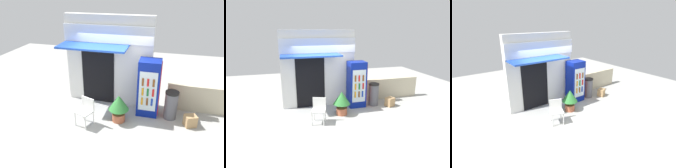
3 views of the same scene
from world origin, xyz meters
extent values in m
plane|color=#A3A39E|center=(0.00, 0.00, 0.00)|extent=(16.00, 16.00, 0.00)
cube|color=silver|center=(-0.25, 1.34, 1.54)|extent=(2.98, 0.27, 3.09)
cube|color=white|center=(-0.25, 1.17, 2.49)|extent=(2.98, 0.08, 0.57)
cube|color=#1E47B2|center=(-0.61, 0.76, 2.18)|extent=(2.20, 0.90, 0.06)
cube|color=black|center=(-0.61, 1.19, 1.06)|extent=(1.15, 0.03, 2.13)
cube|color=navy|center=(1.21, 0.81, 0.93)|extent=(0.68, 0.59, 1.87)
cube|color=silver|center=(1.21, 0.50, 0.93)|extent=(0.54, 0.02, 1.31)
cube|color=red|center=(1.56, 0.81, 0.93)|extent=(0.02, 0.53, 1.68)
cylinder|color=orange|center=(1.05, 0.48, 0.61)|extent=(0.06, 0.06, 0.24)
cylinder|color=brown|center=(1.21, 0.48, 0.61)|extent=(0.06, 0.06, 0.24)
cylinder|color=#1938A5|center=(1.36, 0.48, 0.61)|extent=(0.06, 0.06, 0.24)
cylinder|color=orange|center=(1.05, 0.48, 0.93)|extent=(0.06, 0.06, 0.24)
cylinder|color=#196B2D|center=(1.21, 0.48, 0.93)|extent=(0.06, 0.06, 0.24)
cylinder|color=red|center=(1.37, 0.48, 0.93)|extent=(0.06, 0.06, 0.24)
cylinder|color=brown|center=(1.04, 0.48, 1.26)|extent=(0.06, 0.06, 0.24)
cylinder|color=red|center=(1.20, 0.48, 1.26)|extent=(0.06, 0.06, 0.24)
cylinder|color=brown|center=(1.37, 0.48, 1.26)|extent=(0.06, 0.06, 0.24)
cylinder|color=silver|center=(-0.83, -0.46, 0.22)|extent=(0.04, 0.04, 0.45)
cylinder|color=silver|center=(-0.45, -0.60, 0.22)|extent=(0.04, 0.04, 0.45)
cylinder|color=silver|center=(-0.70, -0.11, 0.22)|extent=(0.04, 0.04, 0.45)
cylinder|color=silver|center=(-0.32, -0.25, 0.22)|extent=(0.04, 0.04, 0.45)
cube|color=silver|center=(-0.57, -0.35, 0.47)|extent=(0.58, 0.56, 0.04)
cube|color=silver|center=(-0.51, -0.17, 0.67)|extent=(0.44, 0.19, 0.37)
cylinder|color=#AD5B3D|center=(0.39, 0.13, 0.13)|extent=(0.41, 0.41, 0.27)
cylinder|color=brown|center=(0.39, 0.13, 0.35)|extent=(0.05, 0.05, 0.15)
cone|color=#2D7533|center=(0.39, 0.13, 0.66)|extent=(0.64, 0.64, 0.47)
cylinder|color=#595960|center=(1.95, 0.71, 0.44)|extent=(0.41, 0.41, 0.88)
cylinder|color=black|center=(1.95, 0.71, 0.91)|extent=(0.43, 0.43, 0.06)
cube|color=beige|center=(3.10, 1.36, 0.46)|extent=(2.59, 0.21, 0.92)
cube|color=tan|center=(2.56, 0.39, 0.18)|extent=(0.42, 0.39, 0.36)
camera|label=1|loc=(1.65, -5.58, 3.99)|focal=35.16mm
camera|label=2|loc=(-1.59, -6.51, 3.16)|focal=31.87mm
camera|label=3|loc=(-3.60, -5.02, 3.57)|focal=28.13mm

